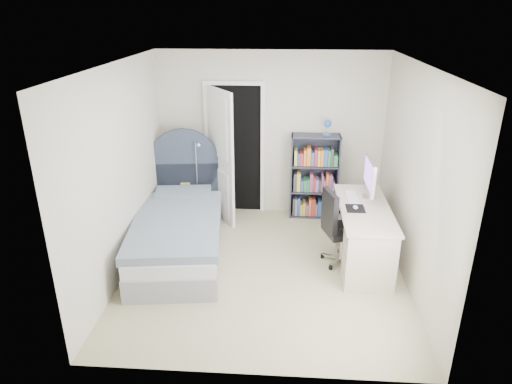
# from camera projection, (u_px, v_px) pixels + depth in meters

# --- Properties ---
(room_shell) EXTENTS (3.50, 3.70, 2.60)m
(room_shell) POSITION_uv_depth(u_px,v_px,m) (265.00, 175.00, 5.29)
(room_shell) COLOR tan
(room_shell) RESTS_ON ground
(door) EXTENTS (0.92, 0.71, 2.06)m
(door) POSITION_uv_depth(u_px,v_px,m) (226.00, 152.00, 6.85)
(door) COLOR black
(door) RESTS_ON ground
(bed) EXTENTS (1.34, 2.42, 1.42)m
(bed) POSITION_uv_depth(u_px,v_px,m) (179.00, 228.00, 6.08)
(bed) COLOR gray
(bed) RESTS_ON ground
(nightstand) EXTENTS (0.40, 0.40, 0.59)m
(nightstand) POSITION_uv_depth(u_px,v_px,m) (190.00, 193.00, 7.05)
(nightstand) COLOR tan
(nightstand) RESTS_ON ground
(floor_lamp) EXTENTS (0.18, 0.18, 1.24)m
(floor_lamp) POSITION_uv_depth(u_px,v_px,m) (199.00, 189.00, 6.89)
(floor_lamp) COLOR silver
(floor_lamp) RESTS_ON ground
(bookcase) EXTENTS (0.73, 0.31, 1.54)m
(bookcase) POSITION_uv_depth(u_px,v_px,m) (314.00, 180.00, 7.01)
(bookcase) COLOR #363949
(bookcase) RESTS_ON ground
(desk) EXTENTS (0.62, 1.55, 1.27)m
(desk) POSITION_uv_depth(u_px,v_px,m) (362.00, 231.00, 5.80)
(desk) COLOR beige
(desk) RESTS_ON ground
(office_chair) EXTENTS (0.55, 0.56, 0.99)m
(office_chair) POSITION_uv_depth(u_px,v_px,m) (338.00, 224.00, 5.68)
(office_chair) COLOR silver
(office_chair) RESTS_ON ground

